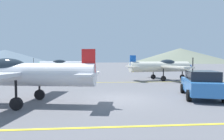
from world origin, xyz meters
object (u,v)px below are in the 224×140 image
at_px(airplane_far, 64,65).
at_px(car_sedan, 201,84).
at_px(airplane_mid, 162,66).
at_px(traffic_cone_front, 192,85).
at_px(airplane_near, 19,74).

distance_m(airplane_far, car_sedan, 20.63).
bearing_deg(airplane_mid, traffic_cone_front, -89.99).
bearing_deg(airplane_mid, airplane_far, 149.75).
bearing_deg(airplane_near, airplane_mid, 44.69).
relative_size(airplane_mid, traffic_cone_front, 15.89).
bearing_deg(airplane_far, airplane_near, -87.89).
bearing_deg(airplane_far, car_sedan, -57.87).
bearing_deg(traffic_cone_front, airplane_far, 130.90).
relative_size(car_sedan, traffic_cone_front, 7.88).
height_order(car_sedan, traffic_cone_front, car_sedan).
bearing_deg(car_sedan, airplane_near, -174.36).
bearing_deg(airplane_mid, car_sedan, -96.67).
relative_size(airplane_mid, airplane_far, 1.00).
relative_size(airplane_far, car_sedan, 2.01).
height_order(airplane_mid, car_sedan, airplane_mid).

